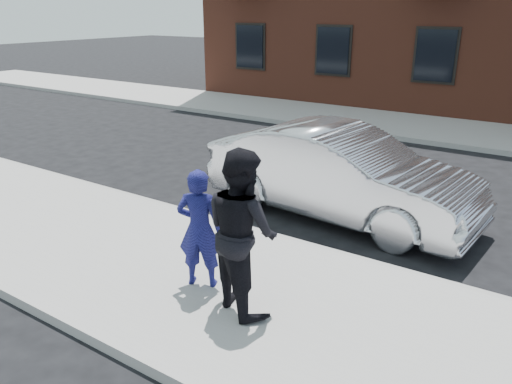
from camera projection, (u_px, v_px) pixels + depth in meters
The scene contains 8 objects.
ground at pixel (181, 268), 7.59m from camera, with size 100.00×100.00×0.00m, color black.
near_sidewalk at pixel (170, 270), 7.37m from camera, with size 50.00×3.50×0.15m, color #9B9792.
near_curb at pixel (240, 228), 8.78m from camera, with size 50.00×0.10×0.15m, color #999691.
far_sidewalk at pixel (410, 126), 16.37m from camera, with size 50.00×3.50×0.15m, color #9B9792.
far_curb at pixel (391, 137), 14.96m from camera, with size 50.00×0.10×0.15m, color #999691.
silver_sedan at pixel (340, 173), 9.23m from camera, with size 1.79×5.13×1.69m, color silver.
man_hoodie at pixel (200, 229), 6.60m from camera, with size 0.71×0.61×1.65m.
man_peacoat at pixel (242, 231), 6.03m from camera, with size 1.24×1.13×2.07m.
Camera 1 is at (4.66, -4.98, 3.72)m, focal length 35.00 mm.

